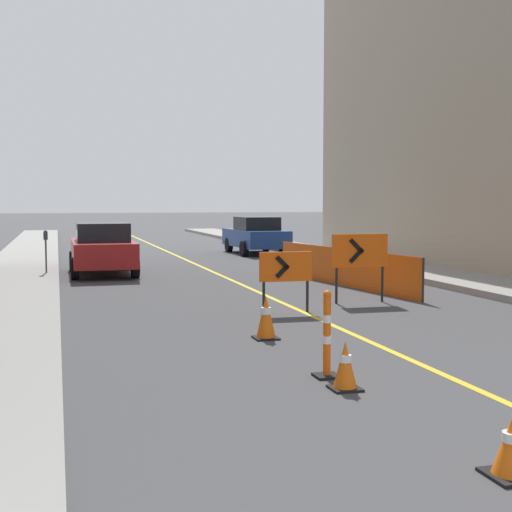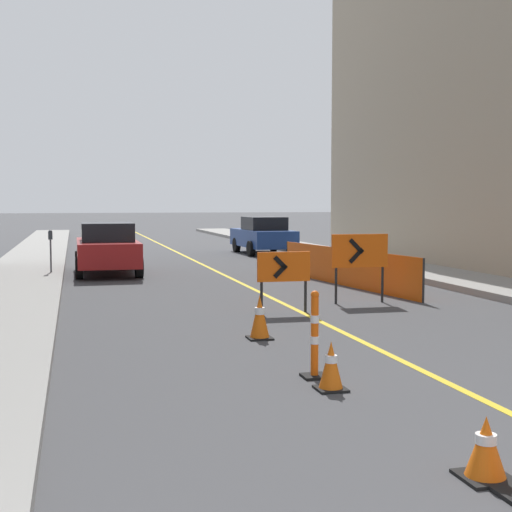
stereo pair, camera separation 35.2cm
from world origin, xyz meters
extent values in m
cube|color=gold|center=(0.00, 27.18, 0.00)|extent=(0.12, 54.36, 0.01)
cube|color=gray|center=(-5.89, 27.18, 0.09)|extent=(2.31, 54.36, 0.17)
cube|color=gray|center=(5.89, 27.18, 0.09)|extent=(2.31, 54.36, 0.17)
cube|color=black|center=(-1.25, 4.87, 0.01)|extent=(0.41, 0.41, 0.03)
cone|color=orange|center=(-1.25, 4.87, 0.27)|extent=(0.33, 0.33, 0.49)
cylinder|color=white|center=(-1.25, 4.87, 0.33)|extent=(0.17, 0.17, 0.08)
cube|color=black|center=(-1.50, 7.74, 0.01)|extent=(0.35, 0.35, 0.03)
cone|color=orange|center=(-1.50, 7.74, 0.31)|extent=(0.28, 0.28, 0.55)
cylinder|color=white|center=(-1.50, 7.74, 0.37)|extent=(0.15, 0.15, 0.09)
cube|color=black|center=(-1.52, 11.00, 0.01)|extent=(0.39, 0.39, 0.03)
cone|color=orange|center=(-1.52, 11.00, 0.38)|extent=(0.31, 0.31, 0.69)
cylinder|color=white|center=(-1.52, 11.00, 0.46)|extent=(0.16, 0.16, 0.11)
cube|color=black|center=(-1.49, 8.35, 0.02)|extent=(0.31, 0.31, 0.04)
cylinder|color=#EF560C|center=(-1.49, 8.35, 0.53)|extent=(0.10, 0.10, 0.99)
cylinder|color=white|center=(-1.49, 8.35, 0.48)|extent=(0.11, 0.11, 0.10)
cylinder|color=white|center=(-1.49, 8.35, 0.75)|extent=(0.11, 0.11, 0.10)
sphere|color=#EF560C|center=(-1.49, 8.35, 1.06)|extent=(0.11, 0.11, 0.11)
cube|color=#EF560C|center=(-0.36, 13.52, 0.93)|extent=(1.08, 0.10, 0.59)
cube|color=black|center=(-0.44, 13.47, 1.01)|extent=(0.30, 0.03, 0.29)
cube|color=black|center=(-0.44, 13.47, 0.85)|extent=(0.30, 0.03, 0.29)
cylinder|color=black|center=(-0.82, 13.52, 0.32)|extent=(0.06, 0.06, 0.63)
cylinder|color=black|center=(0.10, 13.52, 0.32)|extent=(0.06, 0.06, 0.63)
cube|color=#EF560C|center=(1.65, 14.44, 1.16)|extent=(1.29, 0.10, 0.73)
cube|color=black|center=(1.55, 14.40, 1.26)|extent=(0.35, 0.03, 0.35)
cube|color=black|center=(1.55, 14.40, 1.05)|extent=(0.35, 0.03, 0.35)
cylinder|color=black|center=(1.10, 14.44, 0.39)|extent=(0.06, 0.06, 0.79)
cylinder|color=black|center=(2.20, 14.44, 0.39)|extent=(0.06, 0.06, 0.79)
cube|color=#EF560C|center=(2.53, 17.63, 0.50)|extent=(1.01, 7.05, 0.99)
cylinder|color=#262626|center=(3.02, 14.10, 0.50)|extent=(0.05, 0.05, 0.99)
cylinder|color=#262626|center=(2.03, 21.15, 0.50)|extent=(0.05, 0.05, 0.99)
cube|color=maroon|center=(-3.43, 22.29, 0.68)|extent=(1.82, 4.31, 0.72)
cube|color=black|center=(-3.43, 22.08, 1.31)|extent=(1.54, 1.94, 0.55)
cylinder|color=black|center=(-4.28, 23.63, 0.32)|extent=(0.22, 0.64, 0.64)
cylinder|color=black|center=(-2.57, 23.63, 0.32)|extent=(0.22, 0.64, 0.64)
cylinder|color=black|center=(-4.28, 20.96, 0.32)|extent=(0.22, 0.64, 0.64)
cylinder|color=black|center=(-2.57, 20.96, 0.32)|extent=(0.22, 0.64, 0.64)
cube|color=navy|center=(3.44, 29.45, 0.68)|extent=(1.96, 4.36, 0.72)
cube|color=black|center=(3.44, 29.23, 1.31)|extent=(1.60, 1.99, 0.55)
cylinder|color=black|center=(2.59, 30.78, 0.32)|extent=(0.24, 0.65, 0.64)
cylinder|color=black|center=(4.30, 30.78, 0.32)|extent=(0.24, 0.65, 0.64)
cylinder|color=black|center=(2.59, 28.11, 0.32)|extent=(0.24, 0.65, 0.64)
cylinder|color=black|center=(4.30, 28.11, 0.32)|extent=(0.24, 0.65, 0.64)
cylinder|color=#4C4C51|center=(-5.08, 21.50, 0.65)|extent=(0.05, 0.05, 0.96)
cube|color=#33383D|center=(-5.08, 21.50, 1.24)|extent=(0.12, 0.10, 0.22)
sphere|color=#33383D|center=(-5.08, 21.50, 1.35)|extent=(0.11, 0.11, 0.11)
camera|label=1|loc=(-4.75, 0.04, 2.22)|focal=50.00mm
camera|label=2|loc=(-4.41, -0.06, 2.22)|focal=50.00mm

